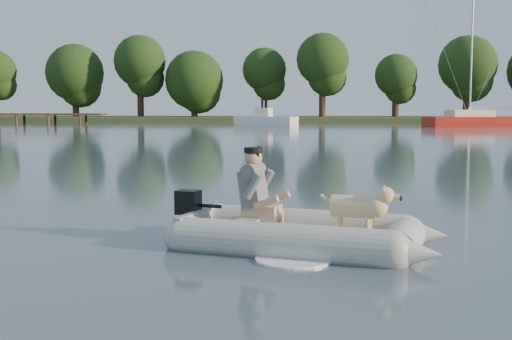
# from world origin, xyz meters

# --- Properties ---
(water) EXTENTS (160.00, 160.00, 0.00)m
(water) POSITION_xyz_m (0.00, 0.00, 0.00)
(water) COLOR slate
(water) RESTS_ON ground
(shore_bank) EXTENTS (160.00, 12.00, 0.70)m
(shore_bank) POSITION_xyz_m (0.00, 62.00, 0.25)
(shore_bank) COLOR #47512D
(shore_bank) RESTS_ON water
(dock) EXTENTS (18.00, 2.00, 1.04)m
(dock) POSITION_xyz_m (-26.00, 52.00, 0.52)
(dock) COLOR #4C331E
(dock) RESTS_ON water
(treeline) EXTENTS (71.02, 7.35, 9.27)m
(treeline) POSITION_xyz_m (-3.71, 61.11, 5.48)
(treeline) COLOR #332316
(treeline) RESTS_ON shore_bank
(dinghy) EXTENTS (5.17, 4.46, 1.26)m
(dinghy) POSITION_xyz_m (0.61, 0.28, 0.53)
(dinghy) COLOR #A4A49F
(dinghy) RESTS_ON water
(man) EXTENTS (0.79, 0.72, 0.97)m
(man) POSITION_xyz_m (0.02, 0.50, 0.70)
(man) COLOR slate
(man) RESTS_ON dinghy
(dog) EXTENTS (0.89, 0.53, 0.56)m
(dog) POSITION_xyz_m (1.18, 0.16, 0.47)
(dog) COLOR #D5B07B
(dog) RESTS_ON dinghy
(outboard_motor) EXTENTS (0.43, 0.36, 0.71)m
(outboard_motor) POSITION_xyz_m (-0.83, 0.70, 0.28)
(outboard_motor) COLOR black
(outboard_motor) RESTS_ON dinghy
(motorboat) EXTENTS (5.81, 3.97, 2.30)m
(motorboat) POSITION_xyz_m (-1.68, 47.74, 1.04)
(motorboat) COLOR white
(motorboat) RESTS_ON water
(sailboat) EXTENTS (8.75, 4.55, 11.54)m
(sailboat) POSITION_xyz_m (15.64, 46.97, 0.51)
(sailboat) COLOR #A61F13
(sailboat) RESTS_ON water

